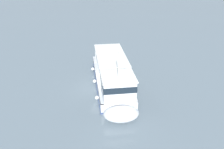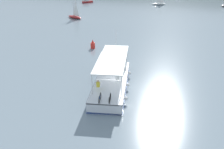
% 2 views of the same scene
% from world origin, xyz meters
% --- Properties ---
extents(ground_plane, '(400.00, 400.00, 0.00)m').
position_xyz_m(ground_plane, '(0.00, 0.00, 0.00)').
color(ground_plane, slate).
extents(ferry_main, '(7.22, 13.00, 5.32)m').
position_xyz_m(ferry_main, '(-1.12, 0.63, 1.02)').
color(ferry_main, silver).
rests_on(ferry_main, ground).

